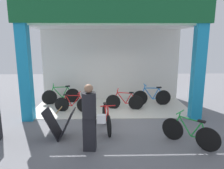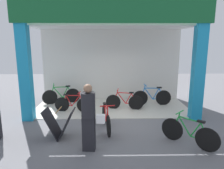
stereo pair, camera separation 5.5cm
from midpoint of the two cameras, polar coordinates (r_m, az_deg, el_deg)
name	(u,v)px [view 1 (the left image)]	position (r m, az deg, el deg)	size (l,w,h in m)	color
ground_plane	(112,119)	(7.95, -0.07, -9.17)	(20.88, 20.88, 0.00)	slate
shop_facade	(111,55)	(8.94, -0.31, 7.87)	(6.64, 3.05, 4.13)	beige
bicycle_inside_0	(152,97)	(9.58, 10.36, -3.30)	(1.71, 0.47, 0.94)	black
bicycle_inside_1	(73,104)	(8.74, -10.57, -5.13)	(1.49, 0.41, 0.82)	black
bicycle_inside_2	(125,101)	(8.91, 3.19, -4.53)	(1.54, 0.42, 0.85)	black
bicycle_inside_3	(61,96)	(9.95, -13.49, -2.91)	(1.62, 0.57, 0.92)	black
bicycle_parked_0	(190,133)	(6.36, 19.69, -11.98)	(1.21, 1.16, 0.90)	black
bicycle_parked_1	(106,119)	(6.95, -1.73, -9.13)	(0.45, 1.65, 0.91)	black
sandwich_board_sign	(60,124)	(6.56, -13.92, -10.10)	(0.91, 0.63, 0.89)	black
pedestrian_0	(90,117)	(5.58, -6.22, -8.47)	(0.62, 0.39, 1.78)	black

